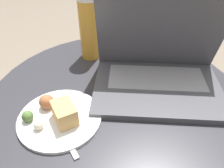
# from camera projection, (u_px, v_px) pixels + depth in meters

# --- Properties ---
(table) EXTENTS (0.74, 0.74, 0.53)m
(table) POSITION_uv_depth(u_px,v_px,m) (116.00, 126.00, 0.72)
(table) COLOR black
(table) RESTS_ON ground_plane
(laptop) EXTENTS (0.39, 0.29, 0.26)m
(laptop) POSITION_uv_depth(u_px,v_px,m) (158.00, 70.00, 0.64)
(laptop) COLOR #47474C
(laptop) RESTS_ON table
(beer_glass) EXTENTS (0.07, 0.07, 0.22)m
(beer_glass) POSITION_uv_depth(u_px,v_px,m) (89.00, 28.00, 0.73)
(beer_glass) COLOR gold
(beer_glass) RESTS_ON table
(snack_plate) EXTENTS (0.21, 0.21, 0.06)m
(snack_plate) POSITION_uv_depth(u_px,v_px,m) (58.00, 115.00, 0.55)
(snack_plate) COLOR white
(snack_plate) RESTS_ON table
(fork) EXTENTS (0.10, 0.17, 0.00)m
(fork) POSITION_uv_depth(u_px,v_px,m) (60.00, 126.00, 0.54)
(fork) COLOR #B2B2B7
(fork) RESTS_ON table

